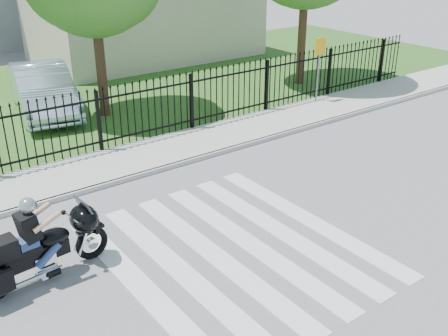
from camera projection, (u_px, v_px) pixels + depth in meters
ground at (233, 250)px, 10.19m from camera, size 120.00×120.00×0.00m
crosswalk at (233, 250)px, 10.18m from camera, size 5.00×5.50×0.01m
sidewalk at (118, 163)px, 13.81m from camera, size 40.00×2.00×0.12m
curb at (136, 176)px, 13.08m from camera, size 40.00×0.12×0.12m
grass_strip at (32, 101)px, 18.95m from camera, size 40.00×12.00×0.02m
iron_fence at (99, 123)px, 14.19m from camera, size 26.00×0.04×1.80m
building_low at (146, 20)px, 24.94m from camera, size 10.00×6.00×3.50m
motorcycle_rider at (38, 246)px, 9.06m from camera, size 2.53×0.93×1.67m
parked_car at (43, 90)px, 17.41m from camera, size 2.55×5.13×1.62m
traffic_sign at (319, 56)px, 18.02m from camera, size 0.48×0.07×2.21m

